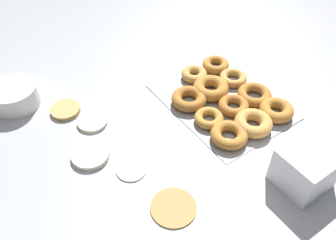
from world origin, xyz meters
The scene contains 9 objects.
ground_plane centered at (0.00, 0.00, 0.00)m, with size 3.00×3.00×0.00m, color #9EA0A5.
pancake_0 centered at (0.25, 0.13, 0.01)m, with size 0.09×0.09×0.01m, color tan.
pancake_1 centered at (-0.06, 0.08, 0.00)m, with size 0.08×0.08×0.01m, color beige.
pancake_2 centered at (0.04, 0.15, 0.01)m, with size 0.11×0.11×0.01m, color silver.
pancake_3 centered at (0.16, 0.09, 0.01)m, with size 0.09×0.09×0.01m, color beige.
pancake_4 centered at (-0.22, 0.05, 0.00)m, with size 0.11×0.11×0.01m, color #B27F42.
donut_tray centered at (-0.01, -0.30, 0.02)m, with size 0.41×0.32×0.04m.
batter_bowl centered at (0.37, 0.24, 0.03)m, with size 0.15×0.15×0.07m.
container_stack centered at (-0.34, -0.26, 0.05)m, with size 0.12×0.12×0.11m.
Camera 1 is at (-0.60, 0.33, 0.76)m, focal length 38.00 mm.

